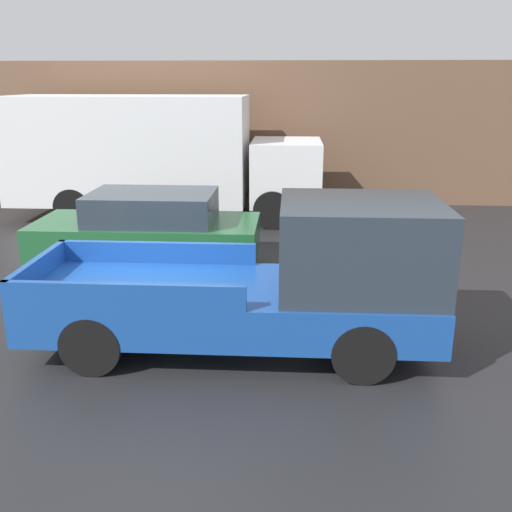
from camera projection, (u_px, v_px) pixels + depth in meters
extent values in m
plane|color=#232326|center=(157.00, 318.00, 9.48)|extent=(60.00, 60.00, 0.00)
cube|color=brown|center=(222.00, 134.00, 17.87)|extent=(28.00, 0.15, 4.35)
cube|color=#194799|center=(232.00, 304.00, 8.26)|extent=(5.78, 2.02, 0.61)
cube|color=#28333D|center=(360.00, 245.00, 7.88)|extent=(2.20, 1.90, 1.23)
cube|color=#194799|center=(157.00, 252.00, 9.11)|extent=(3.18, 0.10, 0.34)
cube|color=#194799|center=(123.00, 296.00, 7.28)|extent=(3.18, 0.10, 0.34)
cube|color=#194799|center=(37.00, 270.00, 8.29)|extent=(0.10, 2.02, 0.34)
cylinder|color=black|center=(349.00, 301.00, 9.09)|extent=(0.83, 0.26, 0.83)
cylinder|color=black|center=(363.00, 352.00, 7.38)|extent=(0.83, 0.26, 0.83)
cylinder|color=black|center=(129.00, 296.00, 9.29)|extent=(0.83, 0.26, 0.83)
cylinder|color=black|center=(92.00, 345.00, 7.59)|extent=(0.83, 0.26, 0.83)
cube|color=#1E592D|center=(147.00, 237.00, 11.89)|extent=(4.60, 1.96, 0.70)
cube|color=#28333D|center=(152.00, 207.00, 11.69)|extent=(2.53, 1.73, 0.60)
cylinder|color=black|center=(221.00, 240.00, 12.74)|extent=(0.71, 0.22, 0.71)
cylinder|color=black|center=(210.00, 265.00, 11.05)|extent=(0.71, 0.22, 0.71)
cylinder|color=black|center=(96.00, 238.00, 12.90)|extent=(0.71, 0.22, 0.71)
cylinder|color=black|center=(66.00, 262.00, 11.22)|extent=(0.71, 0.22, 0.71)
cube|color=white|center=(286.00, 172.00, 15.90)|extent=(1.90, 2.44, 1.72)
cube|color=white|center=(130.00, 149.00, 15.98)|extent=(6.55, 2.57, 2.90)
cylinder|color=black|center=(275.00, 193.00, 17.26)|extent=(1.01, 0.30, 1.01)
cylinder|color=black|center=(272.00, 210.00, 15.07)|extent=(1.01, 0.30, 1.01)
cylinder|color=black|center=(100.00, 191.00, 17.57)|extent=(1.01, 0.30, 1.01)
cylinder|color=black|center=(73.00, 207.00, 15.38)|extent=(1.01, 0.30, 1.01)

